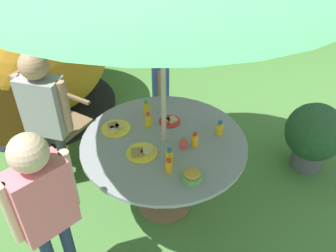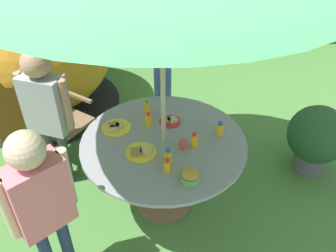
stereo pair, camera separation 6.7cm
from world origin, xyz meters
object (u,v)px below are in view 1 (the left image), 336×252
object	(u,v)px
plate_mid_left	(116,128)
juice_bottle_near_left	(169,156)
wooden_chair	(49,112)
juice_bottle_far_left	(148,120)
garden_table	(164,153)
child_in_blue_shirt	(160,83)
potted_plant	(314,134)
child_in_grey_shirt	(44,106)
child_in_pink_shirt	(43,199)
juice_bottle_near_right	(146,107)
plate_center_back	(169,121)
juice_bottle_front_edge	(169,166)
juice_bottle_far_right	(220,128)
snack_bowl	(192,176)
dome_tent	(28,46)
cup_near	(184,144)
plate_mid_right	(142,152)
juice_bottle_center_front	(195,140)

from	to	relation	value
plate_mid_left	juice_bottle_near_left	world-z (taller)	juice_bottle_near_left
wooden_chair	juice_bottle_far_left	world-z (taller)	wooden_chair
garden_table	child_in_blue_shirt	xyz separation A→B (m)	(0.06, 0.91, 0.14)
potted_plant	child_in_grey_shirt	xyz separation A→B (m)	(-2.46, 0.05, 0.48)
child_in_pink_shirt	juice_bottle_near_right	xyz separation A→B (m)	(0.70, 1.03, -0.07)
wooden_chair	plate_center_back	world-z (taller)	wooden_chair
child_in_blue_shirt	juice_bottle_far_left	xyz separation A→B (m)	(-0.17, -0.70, 0.06)
plate_mid_left	juice_bottle_front_edge	distance (m)	0.67
potted_plant	juice_bottle_far_left	world-z (taller)	juice_bottle_far_left
juice_bottle_far_right	juice_bottle_front_edge	xyz separation A→B (m)	(-0.46, -0.39, -0.00)
snack_bowl	juice_bottle_near_right	xyz separation A→B (m)	(-0.27, 0.85, 0.02)
wooden_chair	plate_center_back	xyz separation A→B (m)	(1.12, -0.55, 0.20)
dome_tent	cup_near	xyz separation A→B (m)	(1.53, -1.87, -0.04)
garden_table	juice_bottle_far_right	world-z (taller)	juice_bottle_far_right
plate_center_back	potted_plant	bearing A→B (deg)	3.73
potted_plant	juice_bottle_far_right	distance (m)	1.14
wooden_chair	child_in_blue_shirt	size ratio (longest dim) A/B	0.89
juice_bottle_far_right	snack_bowl	bearing A→B (deg)	-121.81
snack_bowl	juice_bottle_far_right	xyz separation A→B (m)	(0.31, 0.50, 0.02)
snack_bowl	plate_mid_left	size ratio (longest dim) A/B	0.57
plate_mid_left	juice_bottle_near_right	bearing A→B (deg)	37.28
potted_plant	plate_mid_left	distance (m)	1.91
plate_mid_left	juice_bottle_far_left	size ratio (longest dim) A/B	1.88
plate_center_back	juice_bottle_near_right	size ratio (longest dim) A/B	1.40
potted_plant	juice_bottle_near_right	bearing A→B (deg)	177.83
plate_mid_right	juice_bottle_far_left	distance (m)	0.36
potted_plant	child_in_blue_shirt	size ratio (longest dim) A/B	0.62
plate_mid_left	juice_bottle_near_left	size ratio (longest dim) A/B	1.94
wooden_chair	juice_bottle_far_left	bearing A→B (deg)	-84.64
child_in_blue_shirt	child_in_pink_shirt	world-z (taller)	child_in_pink_shirt
dome_tent	child_in_pink_shirt	world-z (taller)	dome_tent
wooden_chair	child_in_pink_shirt	distance (m)	1.48
snack_bowl	juice_bottle_far_right	bearing A→B (deg)	58.19
juice_bottle_center_front	child_in_pink_shirt	bearing A→B (deg)	-152.22
child_in_blue_shirt	snack_bowl	size ratio (longest dim) A/B	8.33
plate_mid_left	juice_bottle_center_front	bearing A→B (deg)	-24.45
child_in_pink_shirt	plate_mid_right	bearing A→B (deg)	0.57
plate_mid_left	juice_bottle_far_left	xyz separation A→B (m)	(0.27, 0.02, 0.05)
child_in_pink_shirt	plate_mid_left	xyz separation A→B (m)	(0.43, 0.83, -0.12)
child_in_blue_shirt	juice_bottle_front_edge	xyz separation A→B (m)	(-0.06, -1.26, 0.05)
juice_bottle_near_right	cup_near	xyz separation A→B (m)	(0.26, -0.50, -0.02)
garden_table	child_in_grey_shirt	size ratio (longest dim) A/B	0.96
plate_mid_right	plate_center_back	distance (m)	0.46
juice_bottle_center_front	potted_plant	bearing A→B (deg)	18.52
potted_plant	plate_mid_left	bearing A→B (deg)	-175.63
dome_tent	plate_mid_right	bearing A→B (deg)	-54.72
potted_plant	snack_bowl	world-z (taller)	snack_bowl
child_in_blue_shirt	child_in_pink_shirt	bearing A→B (deg)	-25.83
plate_mid_right	child_in_pink_shirt	bearing A→B (deg)	-141.51
juice_bottle_far_left	juice_bottle_near_left	bearing A→B (deg)	-74.97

